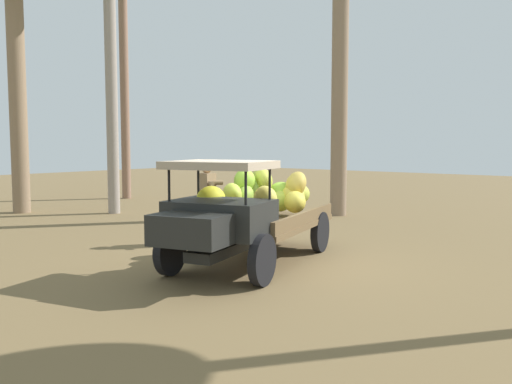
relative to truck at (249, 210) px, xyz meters
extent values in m
plane|color=brown|center=(0.07, 0.27, -0.95)|extent=(60.00, 60.00, 0.00)
cube|color=black|center=(-0.13, 0.00, -0.51)|extent=(3.98, 1.46, 0.16)
cylinder|color=black|center=(1.06, 1.15, -0.56)|extent=(0.79, 0.34, 0.78)
cylinder|color=black|center=(1.47, -0.40, -0.56)|extent=(0.79, 0.34, 0.78)
cylinder|color=black|center=(-1.65, 0.42, -0.56)|extent=(0.79, 0.34, 0.78)
cylinder|color=black|center=(-1.23, -1.12, -0.56)|extent=(0.79, 0.34, 0.78)
cube|color=brown|center=(-0.57, -0.12, -0.33)|extent=(3.34, 2.44, 0.10)
cube|color=brown|center=(-0.78, 0.66, -0.17)|extent=(2.92, 0.85, 0.22)
cube|color=brown|center=(-0.36, -0.89, -0.17)|extent=(2.92, 0.85, 0.22)
cube|color=black|center=(1.07, 0.32, 0.00)|extent=(1.46, 1.75, 0.55)
cube|color=black|center=(1.94, 0.56, -0.06)|extent=(0.95, 1.21, 0.44)
cylinder|color=black|center=(1.33, 1.06, 0.55)|extent=(0.04, 0.04, 0.55)
cylinder|color=black|center=(1.67, -0.19, 0.55)|extent=(0.04, 0.04, 0.55)
cylinder|color=black|center=(0.48, 0.83, 0.55)|extent=(0.04, 0.04, 0.55)
cylinder|color=black|center=(0.82, -0.41, 0.55)|extent=(0.04, 0.04, 0.55)
cube|color=tan|center=(1.07, 0.32, 0.82)|extent=(1.57, 1.78, 0.12)
ellipsoid|color=#BDC742|center=(-1.65, -0.12, 0.15)|extent=(0.59, 0.54, 0.46)
ellipsoid|color=#86AB38|center=(-0.49, -0.52, 0.13)|extent=(0.74, 0.72, 0.57)
ellipsoid|color=#AFC340|center=(-1.40, -0.89, 0.40)|extent=(0.66, 0.67, 0.54)
ellipsoid|color=gold|center=(0.24, 0.56, 0.24)|extent=(0.64, 0.65, 0.48)
ellipsoid|color=gold|center=(-1.43, 0.00, 0.36)|extent=(0.84, 0.85, 0.62)
ellipsoid|color=#8BB33F|center=(-0.97, -0.67, 0.27)|extent=(0.75, 0.66, 0.55)
ellipsoid|color=#ACBE3A|center=(-0.08, -0.46, 0.24)|extent=(0.61, 0.66, 0.43)
ellipsoid|color=yellow|center=(0.67, -0.26, 0.22)|extent=(0.57, 0.51, 0.49)
ellipsoid|color=gold|center=(-1.04, -0.50, 0.44)|extent=(0.68, 0.69, 0.53)
ellipsoid|color=#ACC33E|center=(-1.21, -0.22, 0.03)|extent=(0.59, 0.58, 0.46)
ellipsoid|color=gold|center=(-1.08, 0.23, 0.06)|extent=(0.82, 0.82, 0.54)
ellipsoid|color=#8DBE3B|center=(-1.45, -0.37, 0.15)|extent=(0.73, 0.73, 0.59)
ellipsoid|color=gold|center=(-1.19, -0.75, 0.22)|extent=(0.68, 0.71, 0.66)
ellipsoid|color=#8BBF33|center=(-0.65, -0.65, 0.43)|extent=(0.63, 0.63, 0.48)
ellipsoid|color=gold|center=(-1.41, -0.06, 0.12)|extent=(0.85, 0.84, 0.59)
cylinder|color=#936E47|center=(-1.05, -1.95, -0.50)|extent=(0.15, 0.15, 0.90)
cylinder|color=#936E47|center=(-0.79, -1.88, -0.50)|extent=(0.15, 0.15, 0.90)
cube|color=#896D4C|center=(-0.92, -1.92, 0.24)|extent=(0.45, 0.34, 0.58)
cylinder|color=#896D4C|center=(-1.04, -1.85, 0.33)|extent=(0.38, 0.32, 0.10)
cylinder|color=#896D4C|center=(-0.85, -1.79, 0.33)|extent=(0.25, 0.41, 0.10)
sphere|color=tan|center=(-0.92, -1.92, 0.64)|extent=(0.22, 0.22, 0.22)
cylinder|color=#917C55|center=(-0.92, -1.92, 0.71)|extent=(0.34, 0.34, 0.02)
cylinder|color=#917C55|center=(-0.92, -1.92, 0.77)|extent=(0.20, 0.20, 0.10)
cube|color=brown|center=(-1.94, -1.14, -0.73)|extent=(0.58, 0.46, 0.42)
cylinder|color=#896652|center=(-5.71, -10.89, 3.87)|extent=(0.33, 0.33, 9.63)
cylinder|color=#8A7055|center=(-1.00, -9.84, 2.61)|extent=(0.51, 0.51, 7.11)
cylinder|color=#8D745B|center=(-6.57, -2.10, 3.01)|extent=(0.47, 0.47, 7.90)
cylinder|color=gray|center=(-2.68, -7.53, 3.01)|extent=(0.35, 0.35, 7.90)
camera|label=1|loc=(7.24, 6.08, 1.16)|focal=38.35mm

